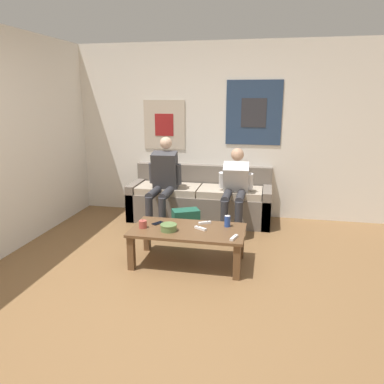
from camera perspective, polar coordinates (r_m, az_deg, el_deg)
name	(u,v)px	position (r m, az deg, el deg)	size (l,w,h in m)	color
ground_plane	(167,296)	(3.60, -3.86, -15.50)	(18.00, 18.00, 0.00)	brown
wall_back	(211,131)	(5.67, 2.94, 9.24)	(10.00, 0.07, 2.55)	white
couch	(200,201)	(5.53, 1.23, -1.37)	(2.06, 0.70, 0.77)	#70665B
coffee_table	(188,234)	(4.08, -0.62, -6.46)	(1.22, 0.64, 0.40)	brown
person_seated_adult	(163,180)	(5.18, -4.46, 1.85)	(0.47, 0.85, 1.24)	#2D2D33
person_seated_teen	(235,187)	(5.03, 6.53, 0.70)	(0.47, 0.92, 1.10)	#2D2D33
backpack	(186,225)	(4.83, -0.92, -5.01)	(0.39, 0.33, 0.38)	#1E5642
ceramic_bowl	(169,227)	(3.99, -3.58, -5.34)	(0.18, 0.18, 0.08)	#607F47
pillar_candle	(143,224)	(4.11, -7.49, -4.88)	(0.09, 0.09, 0.09)	#B24C42
drink_can_blue	(227,221)	(4.12, 5.41, -4.45)	(0.07, 0.07, 0.12)	#28479E
game_controller_near_left	(234,238)	(3.81, 6.41, -6.92)	(0.08, 0.15, 0.03)	white
game_controller_near_right	(200,228)	(4.04, 1.29, -5.55)	(0.14, 0.10, 0.03)	white
game_controller_far_center	(205,223)	(4.21, 1.96, -4.69)	(0.14, 0.10, 0.03)	white
cell_phone	(158,223)	(4.23, -5.23, -4.75)	(0.13, 0.15, 0.01)	black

